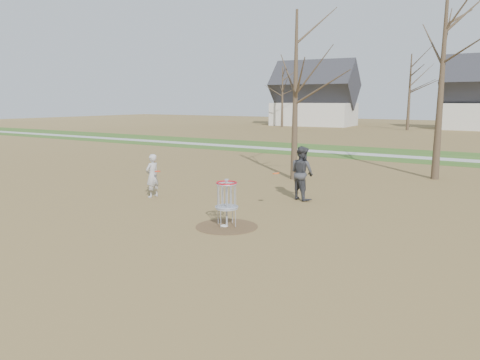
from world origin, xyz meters
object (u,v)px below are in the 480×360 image
Objects in this scene: player_standing at (152,176)px; disc_grounded at (224,226)px; disc_golf_basket at (227,196)px; player_throwing at (302,173)px.

player_standing is 7.36× the size of disc_grounded.
player_standing reaches higher than disc_grounded.
disc_grounded is at bearing -161.84° from disc_golf_basket.
disc_golf_basket is (4.67, -1.97, 0.10)m from player_standing.
disc_grounded is 0.90m from disc_golf_basket.
player_throwing reaches higher than disc_golf_basket.
player_throwing reaches higher than disc_grounded.
disc_golf_basket is (0.07, 0.02, 0.89)m from disc_grounded.
disc_grounded is 0.16× the size of disc_golf_basket.
player_throwing is 1.45× the size of disc_golf_basket.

